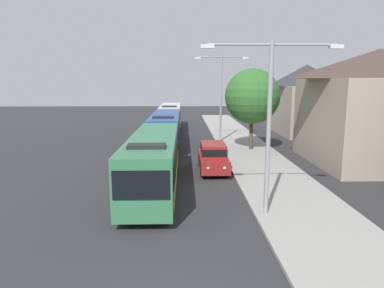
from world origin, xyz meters
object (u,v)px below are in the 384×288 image
at_px(bus_second_in_line, 166,129).
at_px(streetlamp_mid, 221,90).
at_px(white_suv, 213,156).
at_px(roadside_tree, 252,96).
at_px(streetlamp_near, 269,109).
at_px(bus_lead, 154,159).
at_px(bus_middle, 171,116).

xyz_separation_m(bus_second_in_line, streetlamp_mid, (5.40, 2.23, 3.55)).
bearing_deg(white_suv, roadside_tree, 60.53).
distance_m(streetlamp_near, roadside_tree, 15.40).
relative_size(white_suv, streetlamp_near, 0.64).
distance_m(bus_second_in_line, white_suv, 9.93).
bearing_deg(white_suv, streetlamp_mid, 81.53).
relative_size(bus_lead, streetlamp_mid, 1.44).
xyz_separation_m(streetlamp_near, roadside_tree, (2.24, 15.23, -0.08)).
distance_m(bus_second_in_line, streetlamp_near, 18.55).
height_order(bus_second_in_line, roadside_tree, roadside_tree).
height_order(white_suv, streetlamp_near, streetlamp_near).
bearing_deg(roadside_tree, bus_lead, -125.22).
bearing_deg(bus_second_in_line, streetlamp_mid, 22.41).
distance_m(streetlamp_near, streetlamp_mid, 19.69).
bearing_deg(bus_lead, bus_middle, 90.00).
height_order(streetlamp_near, streetlamp_mid, streetlamp_mid).
height_order(bus_middle, white_suv, bus_middle).
relative_size(bus_middle, streetlamp_mid, 1.31).
height_order(bus_second_in_line, streetlamp_near, streetlamp_near).
distance_m(bus_second_in_line, roadside_tree, 8.53).
height_order(bus_lead, streetlamp_mid, streetlamp_mid).
distance_m(bus_middle, streetlamp_near, 30.58).
bearing_deg(bus_second_in_line, bus_lead, -90.00).
height_order(bus_lead, bus_middle, same).
xyz_separation_m(bus_middle, white_suv, (3.70, -21.67, -0.66)).
bearing_deg(white_suv, bus_lead, -133.86).
distance_m(streetlamp_mid, roadside_tree, 5.01).
bearing_deg(streetlamp_near, white_suv, 101.62).
relative_size(streetlamp_mid, roadside_tree, 1.20).
bearing_deg(streetlamp_mid, bus_second_in_line, -157.59).
bearing_deg(bus_middle, white_suv, -80.31).
height_order(bus_second_in_line, bus_middle, same).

